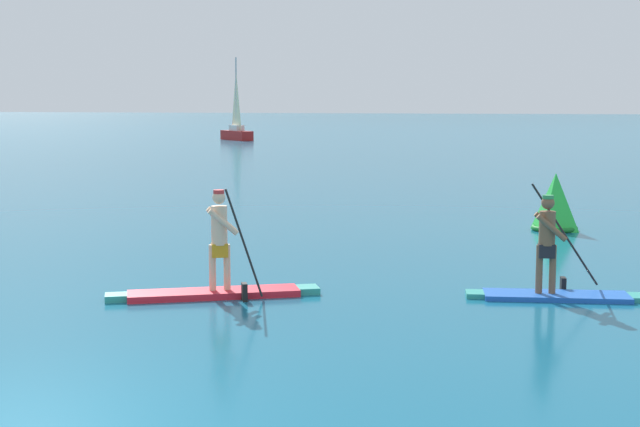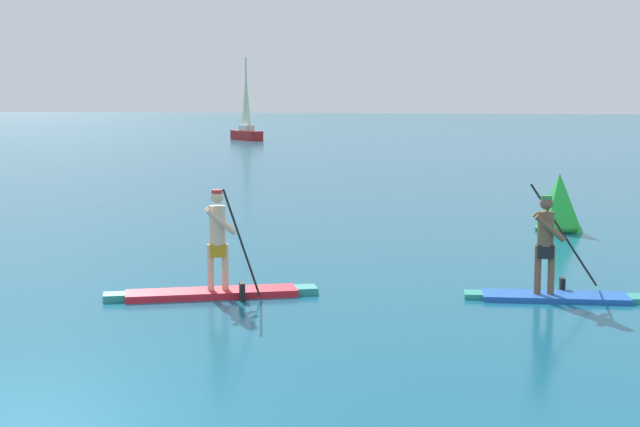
{
  "view_description": "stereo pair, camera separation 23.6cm",
  "coord_description": "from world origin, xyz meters",
  "px_view_note": "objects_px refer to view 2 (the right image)",
  "views": [
    {
      "loc": [
        5.13,
        -7.51,
        3.18
      ],
      "look_at": [
        0.67,
        9.2,
        1.07
      ],
      "focal_mm": 52.14,
      "sensor_mm": 36.0,
      "label": 1
    },
    {
      "loc": [
        5.36,
        -7.45,
        3.18
      ],
      "look_at": [
        0.67,
        9.2,
        1.07
      ],
      "focal_mm": 52.14,
      "sensor_mm": 36.0,
      "label": 2
    }
  ],
  "objects_px": {
    "race_marker_buoy": "(559,205)",
    "sailboat_left_horizon": "(246,128)",
    "paddleboarder_mid_center": "(215,275)",
    "paddleboarder_far_right": "(552,274)"
  },
  "relations": [
    {
      "from": "race_marker_buoy",
      "to": "sailboat_left_horizon",
      "type": "distance_m",
      "value": 53.9
    },
    {
      "from": "paddleboarder_mid_center",
      "to": "paddleboarder_far_right",
      "type": "height_order",
      "value": "paddleboarder_far_right"
    },
    {
      "from": "paddleboarder_far_right",
      "to": "race_marker_buoy",
      "type": "xyz_separation_m",
      "value": [
        -0.1,
        8.15,
        0.24
      ]
    },
    {
      "from": "paddleboarder_mid_center",
      "to": "sailboat_left_horizon",
      "type": "height_order",
      "value": "sailboat_left_horizon"
    },
    {
      "from": "race_marker_buoy",
      "to": "sailboat_left_horizon",
      "type": "bearing_deg",
      "value": 118.37
    },
    {
      "from": "paddleboarder_mid_center",
      "to": "sailboat_left_horizon",
      "type": "xyz_separation_m",
      "value": [
        -20.42,
        56.88,
        0.63
      ]
    },
    {
      "from": "paddleboarder_mid_center",
      "to": "race_marker_buoy",
      "type": "relative_size",
      "value": 2.31
    },
    {
      "from": "paddleboarder_mid_center",
      "to": "sailboat_left_horizon",
      "type": "relative_size",
      "value": 0.5
    },
    {
      "from": "paddleboarder_mid_center",
      "to": "race_marker_buoy",
      "type": "bearing_deg",
      "value": 34.85
    },
    {
      "from": "paddleboarder_far_right",
      "to": "sailboat_left_horizon",
      "type": "bearing_deg",
      "value": 105.86
    }
  ]
}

